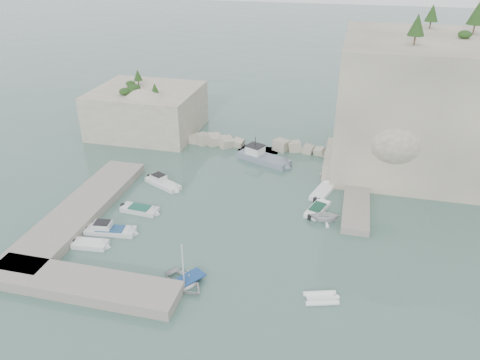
% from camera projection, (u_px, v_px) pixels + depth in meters
% --- Properties ---
extents(ground, '(400.00, 400.00, 0.00)m').
position_uv_depth(ground, '(227.00, 229.00, 50.74)').
color(ground, '#496E63').
rests_on(ground, ground).
extents(cliff_east, '(26.00, 22.00, 17.00)m').
position_uv_depth(cliff_east, '(439.00, 105.00, 61.78)').
color(cliff_east, beige).
rests_on(cliff_east, ground).
extents(cliff_terrace, '(8.00, 10.00, 2.50)m').
position_uv_depth(cliff_terrace, '(355.00, 162.00, 62.93)').
color(cliff_terrace, beige).
rests_on(cliff_terrace, ground).
extents(outcrop_west, '(16.00, 14.00, 7.00)m').
position_uv_depth(outcrop_west, '(147.00, 111.00, 74.90)').
color(outcrop_west, beige).
rests_on(outcrop_west, ground).
extents(quay_west, '(5.00, 24.00, 1.10)m').
position_uv_depth(quay_west, '(81.00, 210.00, 53.22)').
color(quay_west, '#9E9689').
rests_on(quay_west, ground).
extents(quay_south, '(18.00, 4.00, 1.10)m').
position_uv_depth(quay_south, '(82.00, 284.00, 41.82)').
color(quay_south, '#9E9689').
rests_on(quay_south, ground).
extents(ledge_east, '(3.00, 16.00, 0.80)m').
position_uv_depth(ledge_east, '(357.00, 197.00, 56.32)').
color(ledge_east, '#9E9689').
rests_on(ledge_east, ground).
extents(breakwater, '(28.00, 3.00, 1.40)m').
position_uv_depth(breakwater, '(259.00, 145.00, 69.59)').
color(breakwater, beige).
rests_on(breakwater, ground).
extents(motorboat_e, '(4.02, 1.96, 0.70)m').
position_uv_depth(motorboat_e, '(91.00, 246.00, 47.90)').
color(motorboat_e, white).
rests_on(motorboat_e, ground).
extents(motorboat_c, '(4.84, 2.07, 0.70)m').
position_uv_depth(motorboat_c, '(140.00, 212.00, 54.00)').
color(motorboat_c, silver).
rests_on(motorboat_c, ground).
extents(motorboat_a, '(5.91, 4.17, 1.40)m').
position_uv_depth(motorboat_a, '(163.00, 185.00, 59.69)').
color(motorboat_a, silver).
rests_on(motorboat_a, ground).
extents(motorboat_d, '(6.03, 2.53, 1.40)m').
position_uv_depth(motorboat_d, '(111.00, 233.00, 50.09)').
color(motorboat_d, silver).
rests_on(motorboat_d, ground).
extents(rowboat, '(5.52, 5.16, 0.93)m').
position_uv_depth(rowboat, '(184.00, 285.00, 42.57)').
color(rowboat, white).
rests_on(rowboat, ground).
extents(inflatable_dinghy, '(3.48, 2.41, 0.44)m').
position_uv_depth(inflatable_dinghy, '(321.00, 300.00, 40.86)').
color(inflatable_dinghy, white).
rests_on(inflatable_dinghy, ground).
extents(tender_east_a, '(3.82, 3.45, 1.77)m').
position_uv_depth(tender_east_a, '(325.00, 221.00, 52.22)').
color(tender_east_a, white).
rests_on(tender_east_a, ground).
extents(tender_east_b, '(2.96, 4.91, 0.70)m').
position_uv_depth(tender_east_b, '(317.00, 211.00, 54.08)').
color(tender_east_b, white).
rests_on(tender_east_b, ground).
extents(tender_east_c, '(3.14, 5.56, 0.70)m').
position_uv_depth(tender_east_c, '(322.00, 194.00, 57.80)').
color(tender_east_c, white).
rests_on(tender_east_c, ground).
extents(tender_east_d, '(4.79, 2.76, 1.74)m').
position_uv_depth(tender_east_d, '(336.00, 182.00, 60.58)').
color(tender_east_d, silver).
rests_on(tender_east_d, ground).
extents(work_boat, '(8.77, 5.66, 2.20)m').
position_uv_depth(work_boat, '(264.00, 161.00, 66.09)').
color(work_boat, slate).
rests_on(work_boat, ground).
extents(rowboat_mast, '(0.10, 0.10, 4.20)m').
position_uv_depth(rowboat_mast, '(183.00, 262.00, 41.39)').
color(rowboat_mast, white).
rests_on(rowboat_mast, rowboat).
extents(vegetation, '(53.48, 13.88, 13.40)m').
position_uv_depth(vegetation, '(410.00, 27.00, 59.74)').
color(vegetation, '#1E4219').
rests_on(vegetation, ground).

